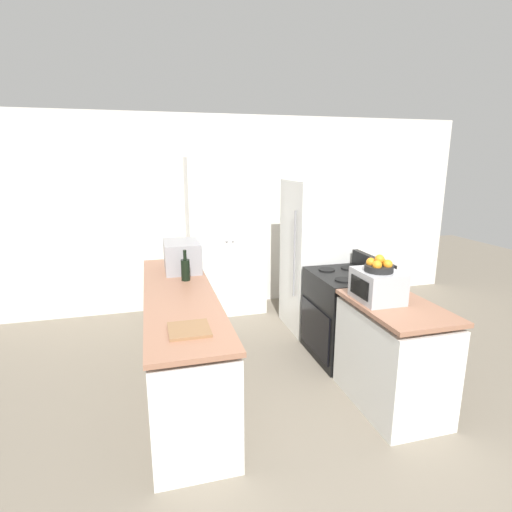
{
  "coord_description": "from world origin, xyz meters",
  "views": [
    {
      "loc": [
        -1.05,
        -2.03,
        2.02
      ],
      "look_at": [
        0.0,
        1.83,
        1.05
      ],
      "focal_mm": 28.0,
      "sensor_mm": 36.0,
      "label": 1
    }
  ],
  "objects_px": {
    "pantry_cabinet": "(226,237)",
    "wine_bottle": "(185,269)",
    "fruit_bowl": "(379,266)",
    "toaster_oven": "(377,286)",
    "microwave": "(182,256)",
    "refrigerator": "(317,256)",
    "stove": "(344,315)"
  },
  "relations": [
    {
      "from": "wine_bottle",
      "to": "toaster_oven",
      "type": "relative_size",
      "value": 0.78
    },
    {
      "from": "refrigerator",
      "to": "fruit_bowl",
      "type": "relative_size",
      "value": 7.86
    },
    {
      "from": "stove",
      "to": "microwave",
      "type": "relative_size",
      "value": 2.12
    },
    {
      "from": "pantry_cabinet",
      "to": "microwave",
      "type": "relative_size",
      "value": 4.12
    },
    {
      "from": "stove",
      "to": "toaster_oven",
      "type": "distance_m",
      "value": 0.96
    },
    {
      "from": "microwave",
      "to": "fruit_bowl",
      "type": "height_order",
      "value": "fruit_bowl"
    },
    {
      "from": "microwave",
      "to": "toaster_oven",
      "type": "xyz_separation_m",
      "value": [
        1.45,
        -1.35,
        -0.03
      ]
    },
    {
      "from": "refrigerator",
      "to": "wine_bottle",
      "type": "xyz_separation_m",
      "value": [
        -1.61,
        -0.59,
        0.11
      ]
    },
    {
      "from": "pantry_cabinet",
      "to": "refrigerator",
      "type": "height_order",
      "value": "pantry_cabinet"
    },
    {
      "from": "pantry_cabinet",
      "to": "fruit_bowl",
      "type": "distance_m",
      "value": 2.51
    },
    {
      "from": "microwave",
      "to": "toaster_oven",
      "type": "height_order",
      "value": "microwave"
    },
    {
      "from": "toaster_oven",
      "to": "fruit_bowl",
      "type": "bearing_deg",
      "value": -122.27
    },
    {
      "from": "stove",
      "to": "wine_bottle",
      "type": "height_order",
      "value": "wine_bottle"
    },
    {
      "from": "toaster_oven",
      "to": "fruit_bowl",
      "type": "relative_size",
      "value": 1.69
    },
    {
      "from": "stove",
      "to": "toaster_oven",
      "type": "xyz_separation_m",
      "value": [
        -0.13,
        -0.77,
        0.56
      ]
    },
    {
      "from": "stove",
      "to": "microwave",
      "type": "bearing_deg",
      "value": 159.89
    },
    {
      "from": "microwave",
      "to": "wine_bottle",
      "type": "distance_m",
      "value": 0.37
    },
    {
      "from": "pantry_cabinet",
      "to": "fruit_bowl",
      "type": "height_order",
      "value": "pantry_cabinet"
    },
    {
      "from": "fruit_bowl",
      "to": "refrigerator",
      "type": "bearing_deg",
      "value": 84.09
    },
    {
      "from": "stove",
      "to": "wine_bottle",
      "type": "distance_m",
      "value": 1.69
    },
    {
      "from": "pantry_cabinet",
      "to": "toaster_oven",
      "type": "height_order",
      "value": "pantry_cabinet"
    },
    {
      "from": "wine_bottle",
      "to": "fruit_bowl",
      "type": "height_order",
      "value": "fruit_bowl"
    },
    {
      "from": "stove",
      "to": "wine_bottle",
      "type": "xyz_separation_m",
      "value": [
        -1.59,
        0.21,
        0.55
      ]
    },
    {
      "from": "pantry_cabinet",
      "to": "wine_bottle",
      "type": "height_order",
      "value": "pantry_cabinet"
    },
    {
      "from": "refrigerator",
      "to": "wine_bottle",
      "type": "bearing_deg",
      "value": -159.92
    },
    {
      "from": "microwave",
      "to": "fruit_bowl",
      "type": "relative_size",
      "value": 2.18
    },
    {
      "from": "refrigerator",
      "to": "pantry_cabinet",
      "type": "bearing_deg",
      "value": 140.01
    },
    {
      "from": "wine_bottle",
      "to": "fruit_bowl",
      "type": "bearing_deg",
      "value": -34.57
    },
    {
      "from": "refrigerator",
      "to": "toaster_oven",
      "type": "relative_size",
      "value": 4.65
    },
    {
      "from": "fruit_bowl",
      "to": "toaster_oven",
      "type": "bearing_deg",
      "value": 57.73
    },
    {
      "from": "stove",
      "to": "fruit_bowl",
      "type": "height_order",
      "value": "fruit_bowl"
    },
    {
      "from": "wine_bottle",
      "to": "toaster_oven",
      "type": "bearing_deg",
      "value": -33.83
    }
  ]
}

